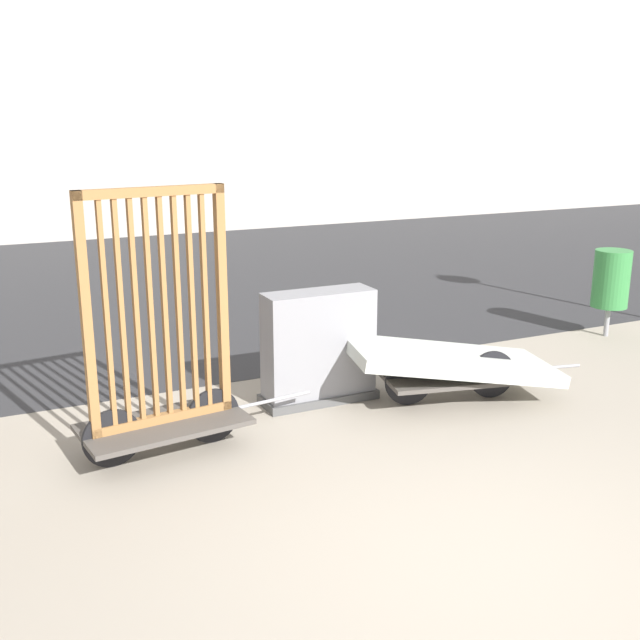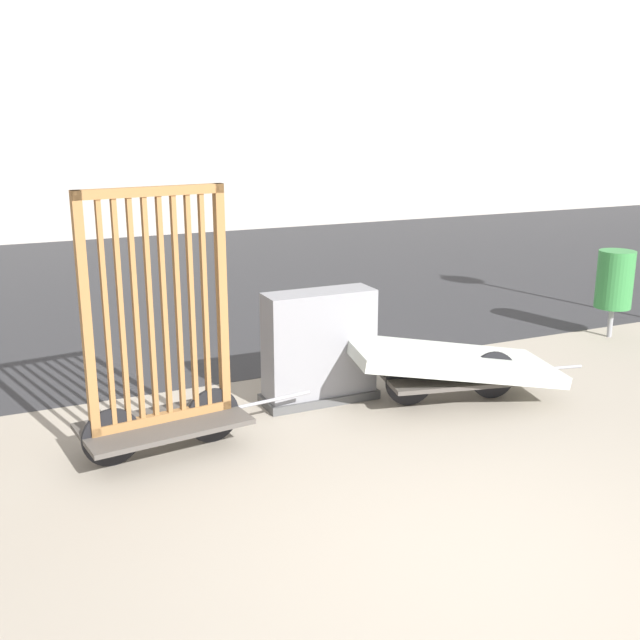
{
  "view_description": "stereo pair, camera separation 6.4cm",
  "coord_description": "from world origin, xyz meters",
  "px_view_note": "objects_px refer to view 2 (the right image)",
  "views": [
    {
      "loc": [
        -2.57,
        -3.15,
        2.59
      ],
      "look_at": [
        0.0,
        2.35,
        0.95
      ],
      "focal_mm": 42.0,
      "sensor_mm": 36.0,
      "label": 1
    },
    {
      "loc": [
        -2.52,
        -3.17,
        2.59
      ],
      "look_at": [
        0.0,
        2.35,
        0.95
      ],
      "focal_mm": 42.0,
      "sensor_mm": 36.0,
      "label": 2
    }
  ],
  "objects_px": {
    "bike_cart_with_bedframe": "(161,366)",
    "utility_cabinet": "(319,351)",
    "trash_bin": "(615,280)",
    "bike_cart_with_mattress": "(453,364)"
  },
  "relations": [
    {
      "from": "trash_bin",
      "to": "bike_cart_with_mattress",
      "type": "bearing_deg",
      "value": -161.33
    },
    {
      "from": "utility_cabinet",
      "to": "trash_bin",
      "type": "bearing_deg",
      "value": 6.58
    },
    {
      "from": "bike_cart_with_bedframe",
      "to": "bike_cart_with_mattress",
      "type": "xyz_separation_m",
      "value": [
        2.72,
        -0.0,
        -0.36
      ]
    },
    {
      "from": "bike_cart_with_mattress",
      "to": "utility_cabinet",
      "type": "bearing_deg",
      "value": 166.43
    },
    {
      "from": "bike_cart_with_bedframe",
      "to": "utility_cabinet",
      "type": "bearing_deg",
      "value": 11.4
    },
    {
      "from": "utility_cabinet",
      "to": "bike_cart_with_mattress",
      "type": "bearing_deg",
      "value": -25.47
    },
    {
      "from": "utility_cabinet",
      "to": "bike_cart_with_bedframe",
      "type": "bearing_deg",
      "value": -161.41
    },
    {
      "from": "utility_cabinet",
      "to": "trash_bin",
      "type": "xyz_separation_m",
      "value": [
        4.12,
        0.48,
        0.22
      ]
    },
    {
      "from": "bike_cart_with_bedframe",
      "to": "bike_cart_with_mattress",
      "type": "bearing_deg",
      "value": -7.21
    },
    {
      "from": "bike_cart_with_bedframe",
      "to": "utility_cabinet",
      "type": "distance_m",
      "value": 1.7
    }
  ]
}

